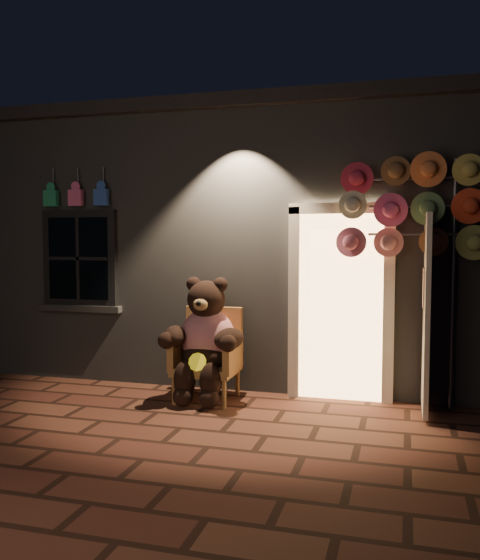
% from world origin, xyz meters
% --- Properties ---
extents(ground, '(60.00, 60.00, 0.00)m').
position_xyz_m(ground, '(0.00, 0.00, 0.00)').
color(ground, brown).
rests_on(ground, ground).
extents(shop_building, '(7.30, 5.95, 3.51)m').
position_xyz_m(shop_building, '(0.00, 3.99, 1.74)').
color(shop_building, slate).
rests_on(shop_building, ground).
extents(wicker_armchair, '(0.70, 0.63, 1.01)m').
position_xyz_m(wicker_armchair, '(-0.07, 1.09, 0.51)').
color(wicker_armchair, '#AD8242').
rests_on(wicker_armchair, ground).
extents(teddy_bear, '(0.99, 0.76, 1.36)m').
position_xyz_m(teddy_bear, '(-0.07, 0.95, 0.69)').
color(teddy_bear, red).
rests_on(teddy_bear, ground).
extents(hat_rack, '(1.49, 0.22, 2.64)m').
position_xyz_m(hat_rack, '(2.10, 1.28, 2.11)').
color(hat_rack, '#59595E').
rests_on(hat_rack, ground).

